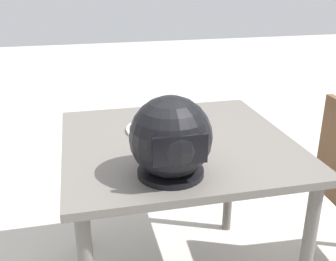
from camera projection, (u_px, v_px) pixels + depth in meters
dining_table at (177, 162)px, 1.71m from camera, size 0.93×0.91×0.78m
pizza_plate at (159, 129)px, 1.77m from camera, size 0.29×0.29×0.01m
pizza at (160, 125)px, 1.76m from camera, size 0.24×0.24×0.06m
motorcycle_helmet at (171, 139)px, 1.34m from camera, size 0.28×0.28×0.28m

